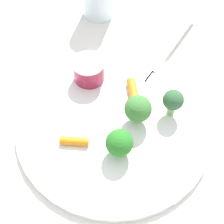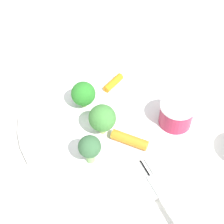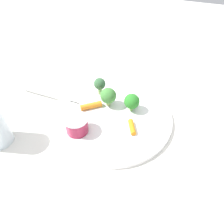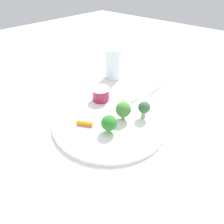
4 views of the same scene
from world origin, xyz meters
TOP-DOWN VIEW (x-y plane):
  - ground_plane at (0.00, 0.00)m, footprint 2.40×2.40m
  - plate at (0.00, 0.00)m, footprint 0.31×0.31m
  - sauce_cup at (-0.08, 0.05)m, footprint 0.05×0.05m
  - broccoli_floret_0 at (0.04, -0.04)m, footprint 0.04×0.04m
  - broccoli_floret_1 at (0.03, 0.02)m, footprint 0.04×0.04m
  - broccoli_floret_2 at (0.07, 0.06)m, footprint 0.03×0.03m
  - carrot_stick_0 at (-0.03, -0.07)m, footprint 0.04×0.03m
  - carrot_stick_1 at (-0.00, 0.06)m, footprint 0.05×0.05m
  - fork at (-0.00, 0.19)m, footprint 0.01×0.20m
  - drinking_glass at (-0.17, 0.21)m, footprint 0.06×0.06m

SIDE VIEW (x-z plane):
  - ground_plane at x=0.00m, z-range 0.00..0.00m
  - plate at x=0.00m, z-range 0.00..0.01m
  - fork at x=0.00m, z-range 0.01..0.01m
  - carrot_stick_0 at x=-0.03m, z-range 0.01..0.02m
  - carrot_stick_1 at x=0.00m, z-range 0.01..0.03m
  - sauce_cup at x=-0.08m, z-range 0.01..0.05m
  - broccoli_floret_0 at x=0.04m, z-range 0.02..0.06m
  - broccoli_floret_1 at x=0.03m, z-range 0.02..0.07m
  - broccoli_floret_2 at x=0.07m, z-range 0.02..0.07m
  - drinking_glass at x=-0.17m, z-range 0.00..0.11m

